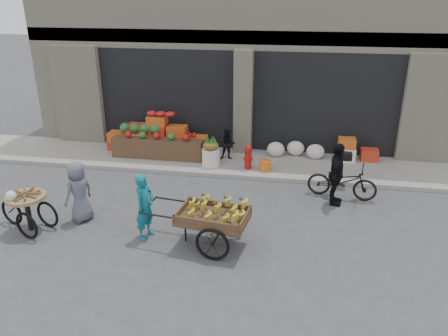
% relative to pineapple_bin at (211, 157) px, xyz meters
% --- Properties ---
extents(ground, '(80.00, 80.00, 0.00)m').
position_rel_pineapple_bin_xyz_m(ground, '(0.75, -3.60, -0.37)').
color(ground, '#424244').
rests_on(ground, ground).
extents(sidewalk, '(18.00, 2.20, 0.12)m').
position_rel_pineapple_bin_xyz_m(sidewalk, '(0.75, 0.50, -0.31)').
color(sidewalk, gray).
rests_on(sidewalk, ground).
extents(building, '(14.00, 6.45, 7.00)m').
position_rel_pineapple_bin_xyz_m(building, '(0.75, 4.43, 3.00)').
color(building, beige).
rests_on(building, ground).
extents(fruit_display, '(3.10, 1.12, 1.24)m').
position_rel_pineapple_bin_xyz_m(fruit_display, '(-1.73, 0.78, 0.30)').
color(fruit_display, red).
rests_on(fruit_display, sidewalk).
extents(pineapple_bin, '(0.52, 0.52, 0.50)m').
position_rel_pineapple_bin_xyz_m(pineapple_bin, '(0.00, 0.00, 0.00)').
color(pineapple_bin, silver).
rests_on(pineapple_bin, sidewalk).
extents(fire_hydrant, '(0.22, 0.22, 0.71)m').
position_rel_pineapple_bin_xyz_m(fire_hydrant, '(1.10, -0.05, 0.13)').
color(fire_hydrant, '#A5140F').
rests_on(fire_hydrant, sidewalk).
extents(orange_bucket, '(0.32, 0.32, 0.30)m').
position_rel_pineapple_bin_xyz_m(orange_bucket, '(1.60, -0.10, -0.10)').
color(orange_bucket, orange).
rests_on(orange_bucket, sidewalk).
extents(right_bay_goods, '(3.35, 0.60, 0.70)m').
position_rel_pineapple_bin_xyz_m(right_bay_goods, '(3.36, 1.10, 0.04)').
color(right_bay_goods, silver).
rests_on(right_bay_goods, sidewalk).
extents(seated_person, '(0.51, 0.43, 0.93)m').
position_rel_pineapple_bin_xyz_m(seated_person, '(0.40, 0.60, 0.21)').
color(seated_person, black).
rests_on(seated_person, sidewalk).
extents(banana_cart, '(2.48, 1.27, 0.99)m').
position_rel_pineapple_bin_xyz_m(banana_cart, '(0.81, -4.04, 0.35)').
color(banana_cart, brown).
rests_on(banana_cart, ground).
extents(vendor_woman, '(0.47, 0.60, 1.46)m').
position_rel_pineapple_bin_xyz_m(vendor_woman, '(-0.61, -3.95, 0.36)').
color(vendor_woman, '#106C81').
rests_on(vendor_woman, ground).
extents(tricycle_cart, '(1.46, 1.05, 0.95)m').
position_rel_pineapple_bin_xyz_m(tricycle_cart, '(-3.24, -4.10, 0.20)').
color(tricycle_cart, '#9E7F51').
rests_on(tricycle_cart, ground).
extents(vendor_grey, '(0.71, 0.82, 1.41)m').
position_rel_pineapple_bin_xyz_m(vendor_grey, '(-2.32, -3.49, 0.34)').
color(vendor_grey, slate).
rests_on(vendor_grey, ground).
extents(bicycle, '(1.79, 0.88, 0.90)m').
position_rel_pineapple_bin_xyz_m(bicycle, '(3.63, -1.28, 0.08)').
color(bicycle, black).
rests_on(bicycle, ground).
extents(cyclist, '(0.53, 0.97, 1.57)m').
position_rel_pineapple_bin_xyz_m(cyclist, '(3.43, -1.68, 0.42)').
color(cyclist, black).
rests_on(cyclist, ground).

